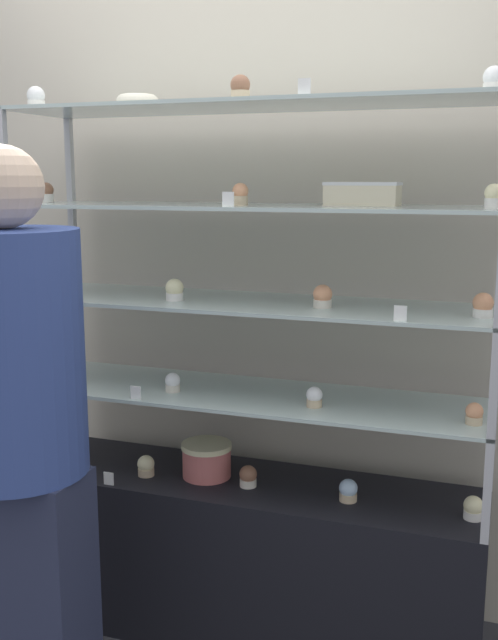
{
  "coord_description": "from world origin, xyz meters",
  "views": [
    {
      "loc": [
        0.79,
        -2.27,
        1.57
      ],
      "look_at": [
        0.0,
        0.0,
        1.12
      ],
      "focal_mm": 42.0,
      "sensor_mm": 36.0,
      "label": 1
    }
  ],
  "objects": [
    {
      "name": "cupcake_5",
      "position": [
        -0.72,
        -0.05,
        0.9
      ],
      "size": [
        0.05,
        0.05,
        0.06
      ],
      "color": "white",
      "rests_on": "display_riser_lower"
    },
    {
      "name": "donut_glazed",
      "position": [
        -0.4,
        0.02,
        1.82
      ],
      "size": [
        0.14,
        0.14,
        0.04
      ],
      "color": "#EFE5CC",
      "rests_on": "display_riser_top"
    },
    {
      "name": "price_tag_0",
      "position": [
        -0.43,
        -0.19,
        0.58
      ],
      "size": [
        0.04,
        0.0,
        0.04
      ],
      "color": "white",
      "rests_on": "display_base"
    },
    {
      "name": "cupcake_15",
      "position": [
        0.74,
        -0.09,
        1.52
      ],
      "size": [
        0.05,
        0.05,
        0.07
      ],
      "color": "white",
      "rests_on": "display_riser_upper"
    },
    {
      "name": "cupcake_17",
      "position": [
        0.01,
        -0.1,
        1.84
      ],
      "size": [
        0.06,
        0.06,
        0.07
      ],
      "color": "#CCB28C",
      "rests_on": "display_riser_top"
    },
    {
      "name": "cupcake_3",
      "position": [
        0.35,
        -0.04,
        0.59
      ],
      "size": [
        0.06,
        0.06,
        0.07
      ],
      "color": "#CCB28C",
      "rests_on": "display_base"
    },
    {
      "name": "price_tag_4",
      "position": [
        0.23,
        -0.19,
        1.82
      ],
      "size": [
        0.04,
        0.0,
        0.04
      ],
      "color": "white",
      "rests_on": "display_riser_top"
    },
    {
      "name": "ground_plane",
      "position": [
        0.0,
        0.0,
        0.0
      ],
      "size": [
        20.0,
        20.0,
        0.0
      ],
      "primitive_type": "plane",
      "color": "#2D2D33"
    },
    {
      "name": "display_riser_upper",
      "position": [
        0.0,
        0.0,
        1.47
      ],
      "size": [
        1.57,
        0.41,
        0.31
      ],
      "color": "#B7B7BC",
      "rests_on": "display_riser_middle"
    },
    {
      "name": "cupcake_1",
      "position": [
        -0.35,
        -0.07,
        0.59
      ],
      "size": [
        0.06,
        0.06,
        0.07
      ],
      "color": "#CCB28C",
      "rests_on": "display_base"
    },
    {
      "name": "cupcake_7",
      "position": [
        0.24,
        -0.07,
        0.9
      ],
      "size": [
        0.05,
        0.05,
        0.06
      ],
      "color": "#CCB28C",
      "rests_on": "display_riser_lower"
    },
    {
      "name": "sheet_cake_frosted",
      "position": [
        0.35,
        0.05,
        1.53
      ],
      "size": [
        0.22,
        0.13,
        0.07
      ],
      "color": "beige",
      "rests_on": "display_riser_upper"
    },
    {
      "name": "cupcake_0",
      "position": [
        -0.73,
        -0.04,
        0.59
      ],
      "size": [
        0.06,
        0.06,
        0.07
      ],
      "color": "#CCB28C",
      "rests_on": "display_base"
    },
    {
      "name": "cupcake_14",
      "position": [
        -0.01,
        -0.05,
        1.52
      ],
      "size": [
        0.05,
        0.05,
        0.07
      ],
      "color": "#CCB28C",
      "rests_on": "display_riser_upper"
    },
    {
      "name": "cupcake_8",
      "position": [
        0.72,
        -0.08,
        0.9
      ],
      "size": [
        0.05,
        0.05,
        0.06
      ],
      "color": "#CCB28C",
      "rests_on": "display_riser_lower"
    },
    {
      "name": "cupcake_2",
      "position": [
        0.01,
        -0.04,
        0.59
      ],
      "size": [
        0.06,
        0.06,
        0.07
      ],
      "color": "beige",
      "rests_on": "display_base"
    },
    {
      "name": "cupcake_16",
      "position": [
        -0.73,
        -0.06,
        1.84
      ],
      "size": [
        0.06,
        0.06,
        0.07
      ],
      "color": "white",
      "rests_on": "display_riser_top"
    },
    {
      "name": "display_riser_lower",
      "position": [
        0.0,
        0.0,
        0.85
      ],
      "size": [
        1.57,
        0.41,
        0.31
      ],
      "color": "#B7B7BC",
      "rests_on": "display_base"
    },
    {
      "name": "display_base",
      "position": [
        0.0,
        0.0,
        0.28
      ],
      "size": [
        1.57,
        0.41,
        0.56
      ],
      "color": "black",
      "rests_on": "ground_plane"
    },
    {
      "name": "cupcake_11",
      "position": [
        0.25,
        -0.04,
        1.21
      ],
      "size": [
        0.06,
        0.06,
        0.07
      ],
      "color": "beige",
      "rests_on": "display_riser_middle"
    },
    {
      "name": "display_riser_top",
      "position": [
        0.0,
        0.0,
        1.78
      ],
      "size": [
        1.57,
        0.41,
        0.31
      ],
      "color": "#B7B7BC",
      "rests_on": "display_riser_upper"
    },
    {
      "name": "display_riser_middle",
      "position": [
        0.0,
        0.0,
        1.16
      ],
      "size": [
        1.57,
        0.41,
        0.31
      ],
      "color": "#B7B7BC",
      "rests_on": "display_riser_lower"
    },
    {
      "name": "cupcake_18",
      "position": [
        0.72,
        -0.04,
        1.84
      ],
      "size": [
        0.06,
        0.06,
        0.07
      ],
      "color": "white",
      "rests_on": "display_riser_top"
    },
    {
      "name": "price_tag_3",
      "position": [
        0.0,
        -0.19,
        1.51
      ],
      "size": [
        0.04,
        0.0,
        0.04
      ],
      "color": "white",
      "rests_on": "display_riser_upper"
    },
    {
      "name": "back_wall",
      "position": [
        0.0,
        0.35,
        1.3
      ],
      "size": [
        8.0,
        0.05,
        2.6
      ],
      "color": "beige",
      "rests_on": "ground_plane"
    },
    {
      "name": "cupcake_6",
      "position": [
        -0.25,
        -0.07,
        0.9
      ],
      "size": [
        0.05,
        0.05,
        0.06
      ],
      "color": "beige",
      "rests_on": "display_riser_lower"
    },
    {
      "name": "customer_figure",
      "position": [
        -0.46,
        -0.62,
        0.89
      ],
      "size": [
        0.39,
        0.39,
        1.66
      ],
      "color": "#282D47",
      "rests_on": "ground_plane"
    },
    {
      "name": "cupcake_13",
      "position": [
        -0.73,
        -0.03,
        1.52
      ],
      "size": [
        0.05,
        0.05,
        0.07
      ],
      "color": "white",
      "rests_on": "display_riser_upper"
    },
    {
      "name": "price_tag_2",
      "position": [
        0.51,
        -0.19,
        1.2
      ],
      "size": [
        0.04,
        0.0,
        0.04
      ],
      "color": "white",
      "rests_on": "display_riser_middle"
    },
    {
      "name": "price_tag_1",
      "position": [
        -0.32,
        -0.19,
        0.89
      ],
      "size": [
        0.04,
        0.0,
        0.04
      ],
      "color": "white",
      "rests_on": "display_riser_lower"
    },
    {
      "name": "cupcake_4",
      "position": [
        0.74,
        -0.05,
        0.59
      ],
      "size": [
        0.06,
        0.06,
        0.07
      ],
      "color": "white",
      "rests_on": "display_base"
    },
    {
      "name": "layer_cake_centerpiece",
      "position": [
        -0.15,
        -0.01,
        0.62
      ],
      "size": [
        0.17,
        0.17,
        0.12
      ],
      "color": "#C66660",
      "rests_on": "display_base"
    },
    {
      "name": "cupcake_9",
      "position": [
        -0.74,
        -0.11,
        1.21
      ],
      "size": [
        0.06,
        0.06,
        0.07
      ],
      "color": "white",
      "rests_on": "display_riser_middle"
    },
    {
      "name": "cupcake_12",
      "position": [
        0.73,
        -0.05,
        1.21
      ],
      "size": [
        0.06,
        0.06,
        0.07
      ],
      "color": "white",
      "rests_on": "display_riser_middle"
    },
    {
      "name": "cupcake_10",
      "position": [
        -0.24,
        -0.06,
        1.21
      ],
      "size": [
        0.06,
        0.06,
        0.07
      ],
      "color": "white",
      "rests_on": "display_riser_middle"
    }
  ]
}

